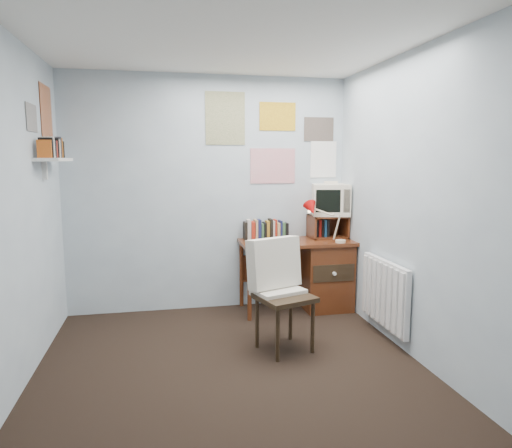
{
  "coord_description": "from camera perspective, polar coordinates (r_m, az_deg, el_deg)",
  "views": [
    {
      "loc": [
        -0.5,
        -3.13,
        1.63
      ],
      "look_at": [
        0.34,
        0.91,
        1.04
      ],
      "focal_mm": 32.0,
      "sensor_mm": 36.0,
      "label": 1
    }
  ],
  "objects": [
    {
      "name": "crt_tv",
      "position": [
        5.1,
        9.29,
        3.21
      ],
      "size": [
        0.47,
        0.45,
        0.38
      ],
      "primitive_type": "cube",
      "rotation": [
        0.0,
        0.0,
        -0.24
      ],
      "color": "beige",
      "rests_on": "tv_riser"
    },
    {
      "name": "right_wall",
      "position": [
        3.73,
        20.73,
        1.83
      ],
      "size": [
        0.02,
        3.5,
        2.5
      ],
      "primitive_type": "cube",
      "color": "silver",
      "rests_on": "ground"
    },
    {
      "name": "ceiling",
      "position": [
        3.29,
        -2.82,
        23.54
      ],
      "size": [
        3.0,
        3.5,
        0.02
      ],
      "primitive_type": "cube",
      "color": "white",
      "rests_on": "back_wall"
    },
    {
      "name": "desk_lamp",
      "position": [
        4.81,
        10.56,
        -0.06
      ],
      "size": [
        0.32,
        0.3,
        0.38
      ],
      "primitive_type": "cube",
      "rotation": [
        0.0,
        0.0,
        -0.31
      ],
      "color": "red",
      "rests_on": "desk"
    },
    {
      "name": "back_wall",
      "position": [
        4.92,
        -5.87,
        3.71
      ],
      "size": [
        3.0,
        0.02,
        2.5
      ],
      "primitive_type": "cube",
      "color": "silver",
      "rests_on": "ground"
    },
    {
      "name": "book_row",
      "position": [
        4.99,
        1.87,
        -0.59
      ],
      "size": [
        0.6,
        0.14,
        0.22
      ],
      "primitive_type": "cube",
      "color": "#632E16",
      "rests_on": "desk"
    },
    {
      "name": "posters_left",
      "position": [
        4.37,
        -25.47,
        12.28
      ],
      "size": [
        0.01,
        0.7,
        0.6
      ],
      "primitive_type": "cube",
      "color": "white",
      "rests_on": "left_wall"
    },
    {
      "name": "left_wall",
      "position": [
        3.31,
        -29.24,
        0.58
      ],
      "size": [
        0.02,
        3.5,
        2.5
      ],
      "primitive_type": "cube",
      "color": "silver",
      "rests_on": "ground"
    },
    {
      "name": "desk",
      "position": [
        5.05,
        8.0,
        -5.92
      ],
      "size": [
        1.2,
        0.55,
        0.76
      ],
      "color": "#632E16",
      "rests_on": "ground"
    },
    {
      "name": "tv_riser",
      "position": [
        5.1,
        8.95,
        -0.31
      ],
      "size": [
        0.4,
        0.3,
        0.25
      ],
      "primitive_type": "cube",
      "color": "#632E16",
      "rests_on": "desk"
    },
    {
      "name": "wall_shelf",
      "position": [
        4.33,
        -23.94,
        7.37
      ],
      "size": [
        0.2,
        0.62,
        0.24
      ],
      "primitive_type": "cube",
      "color": "white",
      "rests_on": "left_wall"
    },
    {
      "name": "desk_chair",
      "position": [
        3.91,
        3.61,
        -9.17
      ],
      "size": [
        0.59,
        0.58,
        0.93
      ],
      "primitive_type": "cube",
      "rotation": [
        0.0,
        0.0,
        0.32
      ],
      "color": "black",
      "rests_on": "ground"
    },
    {
      "name": "posters_back",
      "position": [
        5.03,
        2.14,
        10.68
      ],
      "size": [
        1.2,
        0.01,
        0.9
      ],
      "primitive_type": "cube",
      "color": "white",
      "rests_on": "back_wall"
    },
    {
      "name": "ground",
      "position": [
        3.56,
        -2.52,
        -19.01
      ],
      "size": [
        3.5,
        3.5,
        0.0
      ],
      "primitive_type": "plane",
      "color": "black",
      "rests_on": "ground"
    },
    {
      "name": "radiator",
      "position": [
        4.34,
        15.81,
        -8.31
      ],
      "size": [
        0.09,
        0.8,
        0.6
      ],
      "primitive_type": "cube",
      "color": "white",
      "rests_on": "right_wall"
    }
  ]
}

